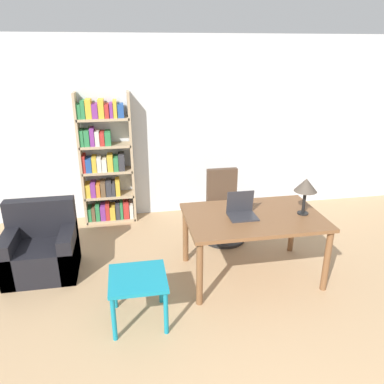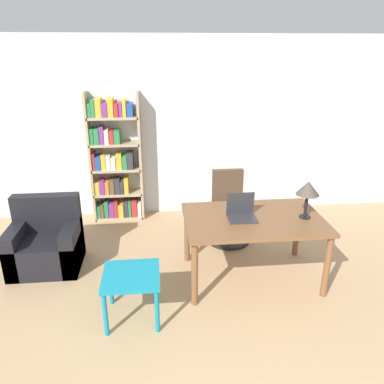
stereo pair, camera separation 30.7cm
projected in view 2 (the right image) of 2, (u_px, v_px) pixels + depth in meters
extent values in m
cube|color=silver|center=(196.00, 128.00, 5.73)|extent=(8.00, 0.06, 2.70)
cube|color=brown|center=(253.00, 219.00, 4.12)|extent=(1.52, 0.99, 0.04)
cylinder|color=brown|center=(195.00, 274.00, 3.79)|extent=(0.07, 0.07, 0.72)
cylinder|color=brown|center=(327.00, 267.00, 3.92)|extent=(0.07, 0.07, 0.72)
cylinder|color=brown|center=(187.00, 234.00, 4.60)|extent=(0.07, 0.07, 0.72)
cylinder|color=brown|center=(297.00, 229.00, 4.73)|extent=(0.07, 0.07, 0.72)
cube|color=#2D2D33|center=(242.00, 218.00, 4.07)|extent=(0.31, 0.25, 0.02)
cube|color=#2D2D33|center=(240.00, 203.00, 4.13)|extent=(0.31, 0.04, 0.25)
cube|color=white|center=(240.00, 203.00, 4.13)|extent=(0.28, 0.03, 0.22)
cylinder|color=black|center=(305.00, 217.00, 4.11)|extent=(0.12, 0.12, 0.01)
cylinder|color=black|center=(306.00, 205.00, 4.07)|extent=(0.04, 0.04, 0.26)
cone|color=#4C4238|center=(308.00, 188.00, 3.99)|extent=(0.25, 0.25, 0.15)
cylinder|color=black|center=(228.00, 239.00, 5.21)|extent=(0.59, 0.59, 0.04)
cylinder|color=#262626|center=(229.00, 227.00, 5.14)|extent=(0.06, 0.06, 0.32)
cube|color=#4C3828|center=(229.00, 213.00, 5.07)|extent=(0.44, 0.44, 0.10)
cube|color=#4C3828|center=(227.00, 188.00, 5.12)|extent=(0.42, 0.08, 0.51)
cube|color=teal|center=(131.00, 276.00, 3.56)|extent=(0.54, 0.54, 0.04)
cylinder|color=teal|center=(105.00, 315.00, 3.41)|extent=(0.04, 0.04, 0.46)
cylinder|color=teal|center=(157.00, 311.00, 3.46)|extent=(0.04, 0.04, 0.46)
cylinder|color=teal|center=(111.00, 285.00, 3.85)|extent=(0.04, 0.04, 0.46)
cylinder|color=teal|center=(156.00, 282.00, 3.89)|extent=(0.04, 0.04, 0.46)
cube|color=black|center=(46.00, 253.00, 4.51)|extent=(0.80, 0.66, 0.39)
cube|color=black|center=(47.00, 212.00, 4.58)|extent=(0.80, 0.16, 0.46)
cube|color=black|center=(18.00, 248.00, 4.45)|extent=(0.16, 0.66, 0.55)
cube|color=black|center=(73.00, 246.00, 4.51)|extent=(0.16, 0.66, 0.55)
cube|color=tan|center=(91.00, 159.00, 5.55)|extent=(0.04, 0.28, 1.94)
cube|color=tan|center=(140.00, 157.00, 5.61)|extent=(0.04, 0.28, 1.94)
cube|color=tan|center=(120.00, 216.00, 5.92)|extent=(0.73, 0.28, 0.04)
cube|color=#2D7F47|center=(99.00, 210.00, 5.85)|extent=(0.06, 0.24, 0.20)
cube|color=brown|center=(103.00, 209.00, 5.85)|extent=(0.05, 0.24, 0.21)
cube|color=#2D7F47|center=(107.00, 208.00, 5.85)|extent=(0.06, 0.24, 0.25)
cube|color=#7F338C|center=(112.00, 208.00, 5.86)|extent=(0.08, 0.24, 0.23)
cube|color=#B72D28|center=(117.00, 208.00, 5.87)|extent=(0.06, 0.24, 0.25)
cube|color=gold|center=(121.00, 209.00, 5.88)|extent=(0.08, 0.24, 0.21)
cube|color=#333338|center=(126.00, 207.00, 5.88)|extent=(0.06, 0.24, 0.25)
cube|color=#2D7F47|center=(130.00, 207.00, 5.89)|extent=(0.04, 0.24, 0.25)
cube|color=#B72D28|center=(135.00, 207.00, 5.89)|extent=(0.08, 0.24, 0.26)
cube|color=silver|center=(140.00, 208.00, 5.90)|extent=(0.05, 0.24, 0.22)
cube|color=tan|center=(119.00, 193.00, 5.78)|extent=(0.73, 0.28, 0.04)
cube|color=gold|center=(98.00, 187.00, 5.71)|extent=(0.08, 0.24, 0.20)
cube|color=#7F338C|center=(103.00, 186.00, 5.72)|extent=(0.07, 0.24, 0.21)
cube|color=orange|center=(108.00, 186.00, 5.73)|extent=(0.06, 0.24, 0.19)
cube|color=brown|center=(112.00, 186.00, 5.73)|extent=(0.07, 0.24, 0.22)
cube|color=#333338|center=(118.00, 185.00, 5.73)|extent=(0.08, 0.24, 0.23)
cube|color=#333338|center=(122.00, 186.00, 5.75)|extent=(0.05, 0.24, 0.20)
cube|color=gold|center=(127.00, 185.00, 5.75)|extent=(0.06, 0.24, 0.24)
cube|color=tan|center=(117.00, 169.00, 5.64)|extent=(0.73, 0.28, 0.04)
cube|color=#B72D28|center=(94.00, 161.00, 5.56)|extent=(0.04, 0.24, 0.25)
cube|color=#234C99|center=(99.00, 162.00, 5.58)|extent=(0.08, 0.24, 0.20)
cube|color=gold|center=(104.00, 161.00, 5.58)|extent=(0.07, 0.24, 0.22)
cube|color=silver|center=(109.00, 161.00, 5.59)|extent=(0.06, 0.24, 0.21)
cube|color=silver|center=(114.00, 162.00, 5.60)|extent=(0.07, 0.24, 0.19)
cube|color=gold|center=(119.00, 160.00, 5.60)|extent=(0.08, 0.24, 0.24)
cube|color=#2D7F47|center=(125.00, 161.00, 5.61)|extent=(0.07, 0.24, 0.20)
cube|color=#333338|center=(130.00, 160.00, 5.61)|extent=(0.08, 0.24, 0.24)
cube|color=tan|center=(115.00, 144.00, 5.50)|extent=(0.73, 0.28, 0.04)
cube|color=#2D7F47|center=(92.00, 136.00, 5.43)|extent=(0.06, 0.24, 0.23)
cube|color=#2D7F47|center=(97.00, 136.00, 5.43)|extent=(0.07, 0.24, 0.22)
cube|color=#7F338C|center=(102.00, 135.00, 5.44)|extent=(0.06, 0.24, 0.25)
cube|color=silver|center=(107.00, 136.00, 5.45)|extent=(0.06, 0.24, 0.21)
cube|color=#B72D28|center=(112.00, 136.00, 5.46)|extent=(0.06, 0.24, 0.19)
cube|color=#2D7F47|center=(117.00, 136.00, 5.47)|extent=(0.08, 0.24, 0.19)
cube|color=tan|center=(113.00, 117.00, 5.36)|extent=(0.73, 0.28, 0.04)
cube|color=#2D7F47|center=(89.00, 110.00, 5.29)|extent=(0.06, 0.24, 0.20)
cube|color=#2D7F47|center=(93.00, 108.00, 5.29)|extent=(0.05, 0.24, 0.25)
cube|color=gold|center=(99.00, 107.00, 5.29)|extent=(0.08, 0.24, 0.26)
cube|color=#7F338C|center=(105.00, 109.00, 5.31)|extent=(0.08, 0.24, 0.20)
cube|color=gold|center=(111.00, 107.00, 5.31)|extent=(0.08, 0.24, 0.25)
cube|color=#B72D28|center=(116.00, 110.00, 5.33)|extent=(0.06, 0.24, 0.19)
cube|color=#7F338C|center=(121.00, 109.00, 5.33)|extent=(0.04, 0.24, 0.20)
cube|color=gold|center=(124.00, 108.00, 5.33)|extent=(0.05, 0.24, 0.24)
cube|color=#234C99|center=(130.00, 109.00, 5.35)|extent=(0.08, 0.24, 0.18)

